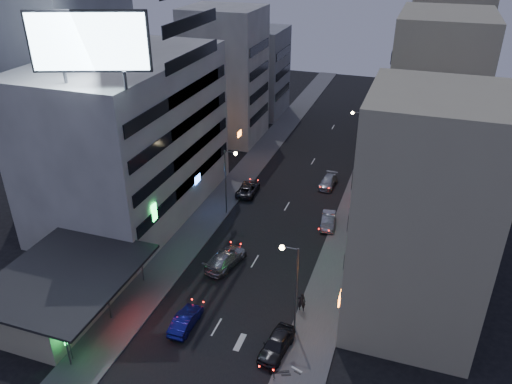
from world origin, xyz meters
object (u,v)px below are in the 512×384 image
at_px(parked_car_right_near, 277,344).
at_px(scooter_silver_b, 303,367).
at_px(parked_car_left, 248,189).
at_px(parked_car_right_far, 328,182).
at_px(parked_car_right_mid, 328,221).
at_px(scooter_black_b, 290,364).
at_px(person, 302,301).
at_px(road_car_blue, 186,320).
at_px(road_car_silver, 226,258).

bearing_deg(parked_car_right_near, scooter_silver_b, -22.85).
bearing_deg(parked_car_right_near, parked_car_left, 121.36).
bearing_deg(parked_car_right_far, scooter_silver_b, -78.86).
bearing_deg(parked_car_right_mid, scooter_black_b, -93.60).
relative_size(parked_car_right_near, person, 2.33).
height_order(scooter_black_b, scooter_silver_b, scooter_black_b).
xyz_separation_m(parked_car_right_near, scooter_black_b, (1.54, -1.64, -0.04)).
xyz_separation_m(parked_car_right_mid, parked_car_left, (-11.20, 4.43, -0.00)).
relative_size(parked_car_left, road_car_blue, 1.14).
bearing_deg(parked_car_right_near, parked_car_right_far, 100.70).
xyz_separation_m(parked_car_right_far, scooter_black_b, (3.55, -31.55, 0.08)).
bearing_deg(parked_car_left, road_car_silver, 97.68).
xyz_separation_m(parked_car_right_mid, scooter_black_b, (1.54, -21.78, 0.05)).
bearing_deg(person, scooter_black_b, 91.35).
bearing_deg(person, parked_car_left, -63.97).
bearing_deg(scooter_silver_b, person, 33.39).
distance_m(parked_car_left, parked_car_right_far, 10.62).
xyz_separation_m(road_car_blue, scooter_silver_b, (10.61, -1.65, -0.09)).
height_order(parked_car_left, person, person).
xyz_separation_m(parked_car_right_near, parked_car_right_far, (-2.02, 29.91, -0.13)).
bearing_deg(parked_car_right_near, road_car_silver, 137.65).
relative_size(parked_car_left, road_car_silver, 0.88).
distance_m(parked_car_right_near, parked_car_left, 27.00).
bearing_deg(parked_car_right_mid, parked_car_right_near, -97.64).
xyz_separation_m(parked_car_right_far, road_car_silver, (-6.14, -20.46, 0.16)).
relative_size(parked_car_right_mid, scooter_black_b, 2.08).
relative_size(parked_car_right_far, scooter_silver_b, 2.77).
relative_size(person, scooter_silver_b, 1.21).
xyz_separation_m(road_car_silver, person, (8.86, -4.21, 0.29)).
bearing_deg(scooter_black_b, parked_car_right_far, -17.68).
xyz_separation_m(parked_car_right_mid, person, (0.70, -14.90, 0.41)).
bearing_deg(parked_car_right_mid, scooter_silver_b, -90.93).
xyz_separation_m(road_car_blue, road_car_silver, (-0.09, 9.25, 0.10)).
distance_m(parked_car_right_far, person, 24.83).
height_order(parked_car_right_far, scooter_silver_b, parked_car_right_far).
xyz_separation_m(parked_car_right_mid, road_car_blue, (-8.07, -19.94, 0.02)).
xyz_separation_m(parked_car_left, road_car_silver, (3.04, -15.12, 0.13)).
distance_m(parked_car_right_mid, scooter_silver_b, 21.74).
bearing_deg(road_car_silver, scooter_black_b, 142.48).
relative_size(parked_car_right_near, parked_car_right_mid, 1.10).
bearing_deg(road_car_silver, parked_car_right_far, -95.37).
relative_size(parked_car_right_mid, road_car_blue, 0.97).
distance_m(parked_car_left, scooter_black_b, 29.14).
bearing_deg(road_car_silver, scooter_silver_b, 145.80).
bearing_deg(scooter_black_b, parked_car_left, 1.81).
bearing_deg(scooter_black_b, scooter_silver_b, -103.02).
xyz_separation_m(parked_car_left, parked_car_right_far, (9.18, 5.34, -0.03)).
xyz_separation_m(parked_car_right_mid, scooter_silver_b, (2.54, -21.59, -0.07)).
bearing_deg(person, road_car_blue, 24.27).
height_order(parked_car_right_near, parked_car_right_mid, parked_car_right_near).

